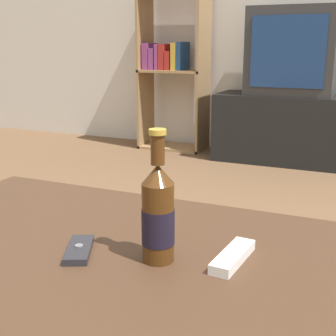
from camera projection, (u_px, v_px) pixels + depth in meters
The scene contains 7 objects.
coffee_table at pixel (98, 273), 1.00m from camera, with size 1.05×0.67×0.45m.
tv_stand at pixel (288, 129), 3.47m from camera, with size 1.05×0.45×0.50m.
television at pixel (293, 52), 3.33m from camera, with size 0.61×0.42×0.61m.
bookshelf at pixel (171, 66), 3.82m from camera, with size 0.54×0.30×1.29m.
beer_bottle at pixel (158, 214), 0.88m from camera, with size 0.06×0.06×0.26m.
cell_phone at pixel (79, 250), 0.93m from camera, with size 0.09×0.13×0.02m.
remote_control at pixel (233, 257), 0.90m from camera, with size 0.05×0.15×0.02m.
Camera 1 is at (0.51, -0.77, 0.85)m, focal length 50.00 mm.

